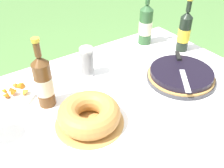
{
  "coord_description": "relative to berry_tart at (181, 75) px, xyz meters",
  "views": [
    {
      "loc": [
        -0.54,
        -0.7,
        1.47
      ],
      "look_at": [
        0.01,
        0.09,
        0.76
      ],
      "focal_mm": 40.0,
      "sensor_mm": 36.0,
      "label": 1
    }
  ],
  "objects": [
    {
      "name": "cider_bottle_green",
      "position": [
        0.12,
        0.44,
        0.1
      ],
      "size": [
        0.09,
        0.09,
        0.34
      ],
      "color": "#2D562D",
      "rests_on": "tablecloth"
    },
    {
      "name": "juice_bottle_red",
      "position": [
        0.25,
        0.23,
        0.1
      ],
      "size": [
        0.07,
        0.07,
        0.33
      ],
      "color": "black",
      "rests_on": "tablecloth"
    },
    {
      "name": "cider_bottle_amber",
      "position": [
        -0.66,
        0.22,
        0.1
      ],
      "size": [
        0.08,
        0.08,
        0.34
      ],
      "color": "brown",
      "rests_on": "tablecloth"
    },
    {
      "name": "cup_stack",
      "position": [
        -0.38,
        0.33,
        0.05
      ],
      "size": [
        0.07,
        0.07,
        0.16
      ],
      "color": "white",
      "rests_on": "tablecloth"
    },
    {
      "name": "tablecloth",
      "position": [
        -0.38,
        0.02,
        -0.04
      ],
      "size": [
        1.53,
        1.12,
        0.1
      ],
      "color": "white",
      "rests_on": "garden_table"
    },
    {
      "name": "garden_table",
      "position": [
        -0.38,
        0.02,
        -0.09
      ],
      "size": [
        1.52,
        1.11,
        0.69
      ],
      "color": "brown",
      "rests_on": "ground_plane"
    },
    {
      "name": "snack_plate_near",
      "position": [
        -0.77,
        0.37,
        -0.02
      ],
      "size": [
        0.23,
        0.23,
        0.06
      ],
      "color": "white",
      "rests_on": "tablecloth"
    },
    {
      "name": "bundt_cake",
      "position": [
        -0.56,
        -0.0,
        0.02
      ],
      "size": [
        0.3,
        0.3,
        0.1
      ],
      "color": "tan",
      "rests_on": "tablecloth"
    },
    {
      "name": "berry_tart",
      "position": [
        0.0,
        0.0,
        0.0
      ],
      "size": [
        0.36,
        0.36,
        0.06
      ],
      "color": "#38383D",
      "rests_on": "tablecloth"
    },
    {
      "name": "serving_knife",
      "position": [
        0.02,
        0.02,
        0.04
      ],
      "size": [
        0.25,
        0.31,
        0.01
      ],
      "rotation": [
        0.0,
        0.0,
        4.04
      ],
      "color": "silver",
      "rests_on": "berry_tart"
    }
  ]
}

